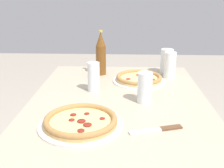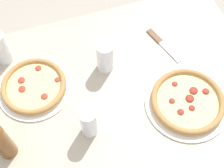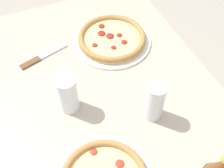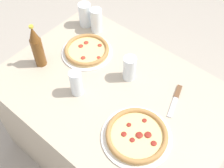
# 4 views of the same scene
# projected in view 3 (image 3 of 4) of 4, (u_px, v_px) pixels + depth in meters

# --- Properties ---
(table) EXTENTS (1.20, 0.84, 0.70)m
(table) POSITION_uv_depth(u_px,v_px,m) (104.00, 141.00, 1.28)
(table) COLOR #B7A88E
(table) RESTS_ON ground_plane
(pizza_margherita) EXTENTS (0.33, 0.33, 0.04)m
(pizza_margherita) POSITION_uv_depth(u_px,v_px,m) (112.00, 38.00, 1.17)
(pizza_margherita) COLOR silver
(pizza_margherita) RESTS_ON table
(glass_red_wine) EXTENTS (0.06, 0.06, 0.15)m
(glass_red_wine) POSITION_uv_depth(u_px,v_px,m) (155.00, 103.00, 0.90)
(glass_red_wine) COLOR white
(glass_red_wine) RESTS_ON table
(glass_orange_juice) EXTENTS (0.07, 0.07, 0.14)m
(glass_orange_juice) POSITION_uv_depth(u_px,v_px,m) (68.00, 95.00, 0.92)
(glass_orange_juice) COLOR white
(glass_orange_juice) RESTS_ON table
(knife) EXTENTS (0.08, 0.21, 0.01)m
(knife) POSITION_uv_depth(u_px,v_px,m) (42.00, 57.00, 1.12)
(knife) COLOR brown
(knife) RESTS_ON table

